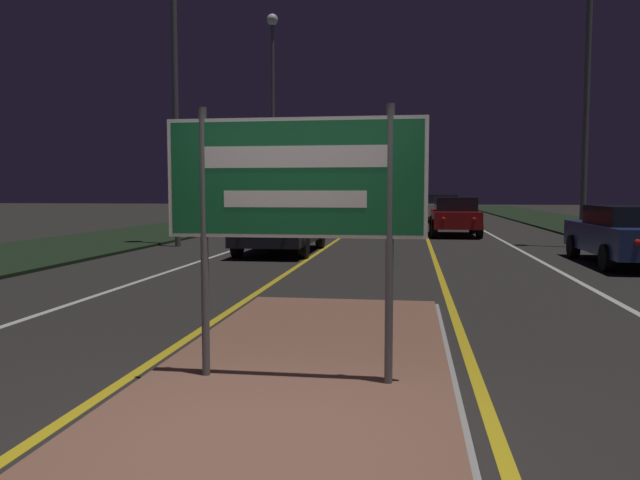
{
  "coord_description": "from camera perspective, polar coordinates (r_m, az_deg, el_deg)",
  "views": [
    {
      "loc": [
        0.98,
        -3.8,
        1.74
      ],
      "look_at": [
        0.0,
        2.96,
        1.2
      ],
      "focal_mm": 35.0,
      "sensor_mm": 36.0,
      "label": 1
    }
  ],
  "objects": [
    {
      "name": "ground_plane",
      "position": [
        4.29,
        -6.05,
        -19.44
      ],
      "size": [
        160.0,
        160.0,
        0.0
      ],
      "primitive_type": "plane",
      "color": "#282623"
    },
    {
      "name": "median_island",
      "position": [
        5.61,
        -2.26,
        -13.13
      ],
      "size": [
        2.83,
        8.31,
        0.1
      ],
      "color": "#999993",
      "rests_on": "ground_plane"
    },
    {
      "name": "verge_left",
      "position": [
        26.06,
        -15.46,
        0.58
      ],
      "size": [
        5.0,
        100.0,
        0.08
      ],
      "color": "black",
      "rests_on": "ground_plane"
    },
    {
      "name": "centre_line_yellow_left",
      "position": [
        28.97,
        3.14,
        1.04
      ],
      "size": [
        0.12,
        70.0,
        0.01
      ],
      "color": "gold",
      "rests_on": "ground_plane"
    },
    {
      "name": "centre_line_yellow_right",
      "position": [
        28.86,
        9.5,
        0.97
      ],
      "size": [
        0.12,
        70.0,
        0.01
      ],
      "color": "gold",
      "rests_on": "ground_plane"
    },
    {
      "name": "lane_line_white_left",
      "position": [
        29.31,
        -1.92,
        1.08
      ],
      "size": [
        0.12,
        70.0,
        0.01
      ],
      "color": "silver",
      "rests_on": "ground_plane"
    },
    {
      "name": "lane_line_white_right",
      "position": [
        29.03,
        14.63,
        0.9
      ],
      "size": [
        0.12,
        70.0,
        0.01
      ],
      "color": "silver",
      "rests_on": "ground_plane"
    },
    {
      "name": "edge_line_white_left",
      "position": [
        29.99,
        -7.57,
        1.12
      ],
      "size": [
        0.1,
        70.0,
        0.01
      ],
      "color": "silver",
      "rests_on": "ground_plane"
    },
    {
      "name": "edge_line_white_right",
      "position": [
        29.51,
        20.43,
        0.82
      ],
      "size": [
        0.1,
        70.0,
        0.01
      ],
      "color": "silver",
      "rests_on": "ground_plane"
    },
    {
      "name": "highway_sign",
      "position": [
        5.35,
        -2.33,
        4.72
      ],
      "size": [
        2.25,
        0.07,
        2.36
      ],
      "color": "#56565B",
      "rests_on": "median_island"
    },
    {
      "name": "streetlight_left_near",
      "position": [
        20.75,
        -13.2,
        18.62
      ],
      "size": [
        0.6,
        0.6,
        10.13
      ],
      "color": "#56565B",
      "rests_on": "ground_plane"
    },
    {
      "name": "streetlight_left_far",
      "position": [
        33.14,
        -4.34,
        13.82
      ],
      "size": [
        0.58,
        0.58,
        10.79
      ],
      "color": "#56565B",
      "rests_on": "ground_plane"
    },
    {
      "name": "streetlight_right_near",
      "position": [
        21.29,
        23.3,
        15.69
      ],
      "size": [
        0.5,
        0.5,
        9.58
      ],
      "color": "#56565B",
      "rests_on": "ground_plane"
    },
    {
      "name": "car_receding_0",
      "position": [
        16.34,
        26.42,
        0.5
      ],
      "size": [
        1.97,
        4.63,
        1.4
      ],
      "color": "navy",
      "rests_on": "ground_plane"
    },
    {
      "name": "car_receding_1",
      "position": [
        24.95,
        12.21,
        2.22
      ],
      "size": [
        1.86,
        4.39,
        1.51
      ],
      "color": "maroon",
      "rests_on": "ground_plane"
    },
    {
      "name": "car_receding_2",
      "position": [
        36.34,
        11.07,
        2.95
      ],
      "size": [
        1.97,
        4.59,
        1.56
      ],
      "color": "silver",
      "rests_on": "ground_plane"
    },
    {
      "name": "car_approaching_0",
      "position": [
        17.79,
        -3.47,
        1.27
      ],
      "size": [
        2.0,
        4.84,
        1.39
      ],
      "color": "black",
      "rests_on": "ground_plane"
    },
    {
      "name": "car_approaching_1",
      "position": [
        30.99,
        1.83,
        2.58
      ],
      "size": [
        1.87,
        4.43,
        1.35
      ],
      "color": "silver",
      "rests_on": "ground_plane"
    },
    {
      "name": "car_approaching_2",
      "position": [
        44.02,
        3.89,
        3.18
      ],
      "size": [
        2.02,
        4.74,
        1.38
      ],
      "color": "black",
      "rests_on": "ground_plane"
    }
  ]
}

